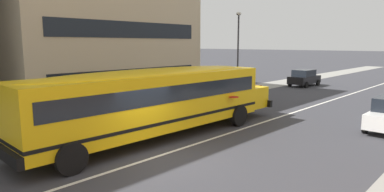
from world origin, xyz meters
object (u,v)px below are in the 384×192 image
(school_bus, at_px, (158,97))
(street_lamp, at_px, (238,42))
(parked_car_black_beside_sign, at_px, (304,78))
(parked_car_maroon_near_corner, at_px, (238,89))

(school_bus, relative_size, street_lamp, 2.05)
(school_bus, distance_m, street_lamp, 15.02)
(parked_car_black_beside_sign, bearing_deg, parked_car_maroon_near_corner, -178.73)
(parked_car_black_beside_sign, height_order, street_lamp, street_lamp)
(school_bus, relative_size, parked_car_maroon_near_corner, 3.54)
(school_bus, bearing_deg, parked_car_black_beside_sign, 9.59)
(parked_car_maroon_near_corner, relative_size, parked_car_black_beside_sign, 1.00)
(parked_car_black_beside_sign, xyz_separation_m, street_lamp, (-8.26, 2.20, 3.47))
(parked_car_maroon_near_corner, distance_m, street_lamp, 5.09)
(parked_car_maroon_near_corner, distance_m, parked_car_black_beside_sign, 11.24)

